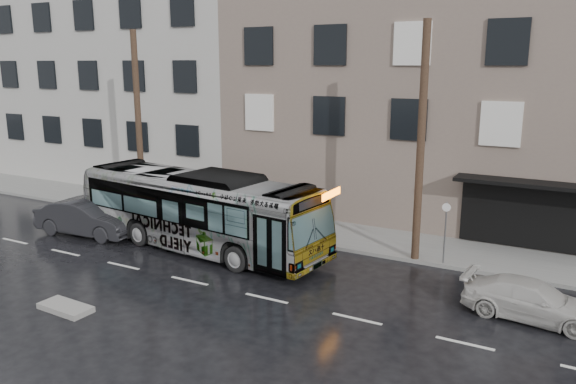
% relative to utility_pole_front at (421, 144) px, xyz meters
% --- Properties ---
extents(ground, '(120.00, 120.00, 0.00)m').
position_rel_utility_pole_front_xyz_m(ground, '(-6.50, -3.30, -4.65)').
color(ground, black).
rests_on(ground, ground).
extents(sidewalk, '(90.00, 3.60, 0.15)m').
position_rel_utility_pole_front_xyz_m(sidewalk, '(-6.50, 1.60, -4.58)').
color(sidewalk, gray).
rests_on(sidewalk, ground).
extents(building_taupe, '(20.00, 12.00, 11.00)m').
position_rel_utility_pole_front_xyz_m(building_taupe, '(-1.50, 9.40, 0.85)').
color(building_taupe, '#786A5D').
rests_on(building_taupe, ground).
extents(building_grey, '(26.00, 15.00, 16.00)m').
position_rel_utility_pole_front_xyz_m(building_grey, '(-24.50, 10.90, 3.35)').
color(building_grey, '#A9A8A0').
rests_on(building_grey, ground).
extents(utility_pole_front, '(0.30, 0.30, 9.00)m').
position_rel_utility_pole_front_xyz_m(utility_pole_front, '(0.00, 0.00, 0.00)').
color(utility_pole_front, '#463223').
rests_on(utility_pole_front, sidewalk).
extents(utility_pole_rear, '(0.30, 0.30, 9.00)m').
position_rel_utility_pole_front_xyz_m(utility_pole_rear, '(-14.00, 0.00, 0.00)').
color(utility_pole_rear, '#463223').
rests_on(utility_pole_rear, sidewalk).
extents(sign_post, '(0.06, 0.06, 2.40)m').
position_rel_utility_pole_front_xyz_m(sign_post, '(1.10, 0.00, -3.30)').
color(sign_post, slate).
rests_on(sign_post, sidewalk).
extents(bus, '(12.02, 4.11, 3.28)m').
position_rel_utility_pole_front_xyz_m(bus, '(-8.46, -2.67, -3.01)').
color(bus, '#B2B2B2').
rests_on(bus, ground).
extents(white_sedan, '(4.20, 2.01, 1.18)m').
position_rel_utility_pole_front_xyz_m(white_sedan, '(4.52, -3.24, -4.06)').
color(white_sedan, '#BCB9B3').
rests_on(white_sedan, ground).
extents(dark_sedan, '(5.06, 2.16, 1.62)m').
position_rel_utility_pole_front_xyz_m(dark_sedan, '(-13.97, -3.58, -3.84)').
color(dark_sedan, black).
rests_on(dark_sedan, ground).
extents(slush_pile, '(1.83, 0.88, 0.18)m').
position_rel_utility_pole_front_xyz_m(slush_pile, '(-8.38, -9.61, -4.56)').
color(slush_pile, gray).
rests_on(slush_pile, ground).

